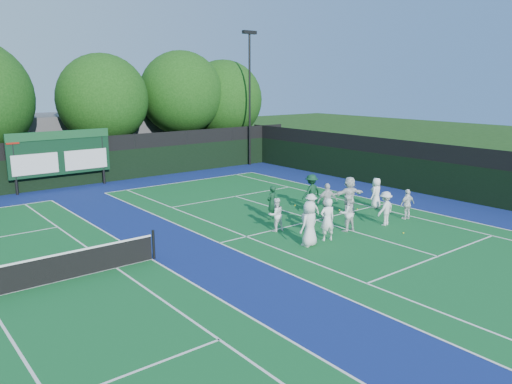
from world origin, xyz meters
TOP-DOWN VIEW (x-y plane):
  - ground at (0.00, 0.00)m, footprint 120.00×120.00m
  - court_apron at (-6.00, 1.00)m, footprint 34.00×32.00m
  - near_court at (0.00, 1.00)m, footprint 11.05×23.85m
  - back_fence at (-6.00, 16.00)m, footprint 34.00×0.08m
  - divider_fence_right at (9.00, 1.00)m, footprint 0.08×32.00m
  - scoreboard at (-7.01, 15.59)m, footprint 6.00×0.21m
  - clubhouse at (-2.00, 24.00)m, footprint 18.00×6.00m
  - light_pole_right at (7.50, 15.70)m, footprint 1.20×0.30m
  - tree_c at (-2.45, 19.58)m, footprint 6.31×6.31m
  - tree_d at (3.88, 19.58)m, footprint 6.46×6.46m
  - tree_e at (7.84, 19.58)m, footprint 6.41×6.41m
  - tennis_ball_0 at (-2.42, -1.35)m, footprint 0.07×0.07m
  - tennis_ball_1 at (2.25, 1.54)m, footprint 0.07×0.07m
  - tennis_ball_2 at (1.43, -2.86)m, footprint 0.07×0.07m
  - tennis_ball_4 at (1.14, 3.64)m, footprint 0.07×0.07m
  - tennis_ball_5 at (3.09, 1.08)m, footprint 0.07×0.07m
  - player_front_0 at (-2.88, -1.48)m, footprint 0.97×0.72m
  - player_front_1 at (-1.83, -1.46)m, footprint 0.74×0.59m
  - player_front_2 at (-0.18, -1.04)m, footprint 0.88×0.73m
  - player_front_3 at (1.88, -1.52)m, footprint 1.06×0.67m
  - player_front_4 at (3.53, -1.54)m, footprint 0.90×0.48m
  - player_back_0 at (-2.60, 0.86)m, footprint 0.81×0.68m
  - player_back_1 at (-0.86, 0.48)m, footprint 1.02×0.66m
  - player_back_2 at (0.58, 0.83)m, footprint 1.10×0.77m
  - player_back_3 at (2.13, 0.83)m, footprint 1.83×1.07m
  - player_back_4 at (4.12, 0.75)m, footprint 0.86×0.66m
  - coach_left at (-1.53, 2.39)m, footprint 0.66×0.50m
  - coach_right at (1.38, 2.70)m, footprint 1.17×0.68m

SIDE VIEW (x-z plane):
  - ground at x=0.00m, z-range 0.00..0.00m
  - court_apron at x=-6.00m, z-range 0.00..0.01m
  - near_court at x=0.00m, z-range 0.01..0.01m
  - tennis_ball_0 at x=-2.42m, z-range 0.00..0.07m
  - tennis_ball_1 at x=2.25m, z-range 0.00..0.07m
  - tennis_ball_2 at x=1.43m, z-range 0.00..0.07m
  - tennis_ball_4 at x=1.14m, z-range 0.00..0.07m
  - tennis_ball_5 at x=3.09m, z-range 0.00..0.07m
  - player_front_4 at x=3.53m, z-range 0.00..1.46m
  - player_back_0 at x=-2.60m, z-range 0.00..1.48m
  - player_back_1 at x=-0.86m, z-range 0.00..1.49m
  - player_front_3 at x=1.88m, z-range 0.00..1.57m
  - player_back_4 at x=4.12m, z-range 0.00..1.58m
  - player_front_2 at x=-0.18m, z-range 0.00..1.62m
  - coach_left at x=-1.53m, z-range 0.00..1.63m
  - player_back_2 at x=0.58m, z-range 0.00..1.74m
  - player_front_1 at x=-1.83m, z-range 0.00..1.79m
  - coach_right at x=1.38m, z-range 0.00..1.80m
  - player_front_0 at x=-2.88m, z-range 0.00..1.82m
  - player_back_3 at x=2.13m, z-range 0.00..1.88m
  - back_fence at x=-6.00m, z-range -0.14..2.86m
  - divider_fence_right at x=9.00m, z-range -0.14..2.86m
  - clubhouse at x=-2.00m, z-range 0.00..4.00m
  - scoreboard at x=-7.01m, z-range 0.42..3.97m
  - tree_e at x=7.84m, z-range 0.72..8.90m
  - tree_c at x=-2.45m, z-range 0.86..9.22m
  - tree_d at x=3.88m, z-range 0.98..9.75m
  - light_pole_right at x=7.50m, z-range 1.24..11.36m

